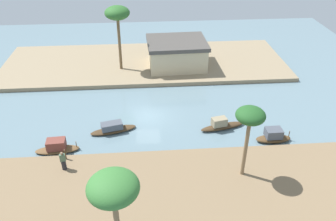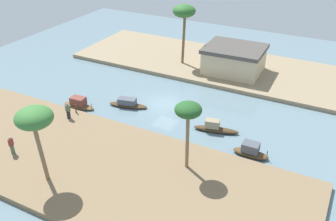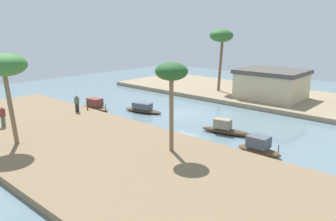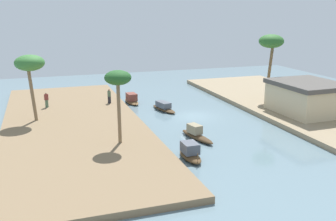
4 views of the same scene
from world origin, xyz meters
The scene contains 14 objects.
river_water centered at (0.00, 0.00, 0.00)m, with size 62.55×62.55×0.00m, color slate.
riverbank_left centered at (0.00, -12.85, 0.24)m, with size 36.85×13.13×0.49m, color #846B4C.
riverbank_right centered at (0.00, 12.85, 0.24)m, with size 36.85×13.13×0.49m, color #937F60.
sampan_near_left_bank centered at (7.04, -2.75, 0.43)m, with size 4.58×1.92×1.25m.
sampan_upstream_small centered at (-3.36, -2.44, 0.38)m, with size 4.52×2.19×1.00m.
sampan_with_red_awning centered at (-8.07, -5.07, 0.46)m, with size 3.89×1.51×1.22m.
sampan_foreground centered at (11.35, -5.06, 0.52)m, with size 3.25×1.25×1.32m.
person_on_near_bank centered at (-7.17, -15.08, 1.28)m, with size 0.40×0.46×1.75m.
person_by_mooring centered at (-6.87, -8.03, 1.23)m, with size 0.48×0.44×1.69m.
mooring_post centered at (-6.98, -6.77, 0.96)m, with size 0.14×0.14×0.94m, color #4C3823.
palm_tree_left_near centered at (-2.05, -16.41, 6.10)m, with size 2.84×2.84×6.53m.
palm_tree_left_far centered at (7.21, -9.68, 5.75)m, with size 2.16×2.16×6.06m.
palm_tree_right_tall centered at (-3.04, 11.00, 7.32)m, with size 2.97×2.97×7.86m.
riverside_building centered at (4.07, 11.20, 2.18)m, with size 7.56×6.49×3.34m.
Camera 2 is at (17.57, -32.87, 20.21)m, focal length 40.43 mm.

